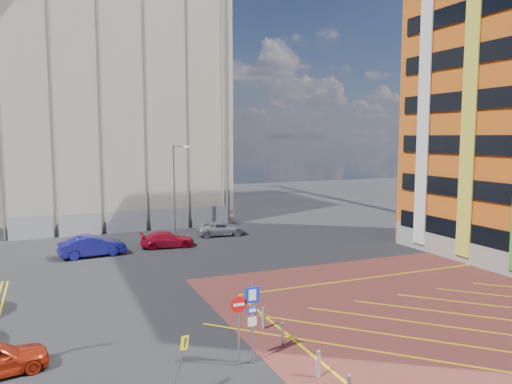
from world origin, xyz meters
TOP-DOWN VIEW (x-y plane):
  - ground at (0.00, 0.00)m, footprint 140.00×140.00m
  - lamp_back at (4.08, 28.00)m, footprint 1.53×0.16m
  - sign_cluster at (0.30, 0.98)m, footprint 1.17×0.12m
  - warning_sign at (-2.71, -0.62)m, footprint 0.75×0.42m
  - bollard_row at (2.30, -1.67)m, footprint 0.14×11.14m
  - construction_building at (0.00, 40.00)m, footprint 21.20×19.20m
  - construction_fence at (1.00, 30.00)m, footprint 21.60×0.06m
  - car_blue_back at (-3.69, 21.60)m, footprint 4.87×2.21m
  - car_red_back at (2.05, 22.48)m, footprint 4.41×2.13m
  - car_silver_back at (7.55, 25.39)m, footprint 4.48×2.35m

SIDE VIEW (x-z plane):
  - ground at x=0.00m, z-range 0.00..0.00m
  - bollard_row at x=2.30m, z-range 0.02..0.92m
  - car_silver_back at x=7.55m, z-range 0.00..1.20m
  - car_red_back at x=2.05m, z-range 0.00..1.24m
  - car_blue_back at x=-3.69m, z-range 0.00..1.55m
  - construction_fence at x=1.00m, z-range 0.00..2.00m
  - warning_sign at x=-2.71m, z-range 0.30..2.55m
  - sign_cluster at x=0.30m, z-range 0.35..3.55m
  - lamp_back at x=4.08m, z-range 0.36..8.36m
  - construction_building at x=0.00m, z-range 0.00..22.00m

